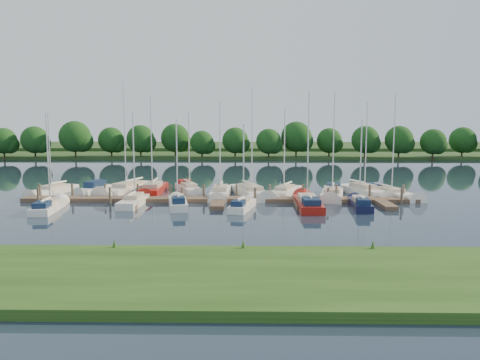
{
  "coord_description": "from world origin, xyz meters",
  "views": [
    {
      "loc": [
        2.94,
        -38.88,
        8.01
      ],
      "look_at": [
        2.1,
        8.0,
        2.2
      ],
      "focal_mm": 35.0,
      "sensor_mm": 36.0,
      "label": 1
    }
  ],
  "objects_px": {
    "dock": "(219,201)",
    "motorboat": "(94,189)",
    "sailboat_n_0": "(53,191)",
    "sailboat_n_5": "(220,194)",
    "sailboat_s_2": "(178,204)"
  },
  "relations": [
    {
      "from": "sailboat_n_5",
      "to": "dock",
      "type": "bearing_deg",
      "value": 92.1
    },
    {
      "from": "sailboat_n_0",
      "to": "motorboat",
      "type": "bearing_deg",
      "value": -148.8
    },
    {
      "from": "dock",
      "to": "motorboat",
      "type": "distance_m",
      "value": 16.29
    },
    {
      "from": "sailboat_n_0",
      "to": "sailboat_s_2",
      "type": "xyz_separation_m",
      "value": [
        15.39,
        -8.28,
        0.06
      ]
    },
    {
      "from": "dock",
      "to": "sailboat_s_2",
      "type": "xyz_separation_m",
      "value": [
        -3.74,
        -2.65,
        0.13
      ]
    },
    {
      "from": "sailboat_n_0",
      "to": "dock",
      "type": "bearing_deg",
      "value": -179.72
    },
    {
      "from": "motorboat",
      "to": "sailboat_s_2",
      "type": "relative_size",
      "value": 0.64
    },
    {
      "from": "dock",
      "to": "sailboat_n_5",
      "type": "xyz_separation_m",
      "value": [
        -0.08,
        3.82,
        0.08
      ]
    },
    {
      "from": "sailboat_n_0",
      "to": "motorboat",
      "type": "xyz_separation_m",
      "value": [
        4.31,
        1.12,
        0.07
      ]
    },
    {
      "from": "motorboat",
      "to": "sailboat_n_0",
      "type": "bearing_deg",
      "value": 31.94
    },
    {
      "from": "motorboat",
      "to": "sailboat_n_5",
      "type": "bearing_deg",
      "value": -173.8
    },
    {
      "from": "motorboat",
      "to": "sailboat_s_2",
      "type": "height_order",
      "value": "sailboat_s_2"
    },
    {
      "from": "sailboat_n_0",
      "to": "sailboat_s_2",
      "type": "distance_m",
      "value": 17.48
    },
    {
      "from": "dock",
      "to": "sailboat_n_5",
      "type": "distance_m",
      "value": 3.82
    },
    {
      "from": "sailboat_n_0",
      "to": "sailboat_n_5",
      "type": "relative_size",
      "value": 0.89
    }
  ]
}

